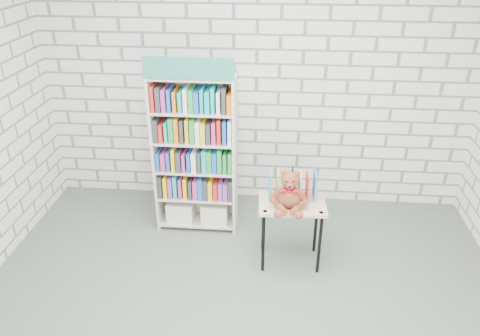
{
  "coord_description": "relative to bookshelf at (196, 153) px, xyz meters",
  "views": [
    {
      "loc": [
        0.25,
        -2.69,
        2.76
      ],
      "look_at": [
        -0.08,
        0.95,
        0.89
      ],
      "focal_mm": 35.0,
      "sensor_mm": 36.0,
      "label": 1
    }
  ],
  "objects": [
    {
      "name": "table_books",
      "position": [
        0.94,
        -0.43,
        -0.07
      ],
      "size": [
        0.42,
        0.2,
        0.24
      ],
      "color": "#2B97BE",
      "rests_on": "display_table"
    },
    {
      "name": "room_shell",
      "position": [
        0.55,
        -1.36,
        0.96
      ],
      "size": [
        4.52,
        4.02,
        2.81
      ],
      "color": "silver",
      "rests_on": "ground"
    },
    {
      "name": "ground",
      "position": [
        0.55,
        -1.36,
        -0.82
      ],
      "size": [
        4.5,
        4.5,
        0.0
      ],
      "primitive_type": "plane",
      "color": "#4F5B4D",
      "rests_on": "ground"
    },
    {
      "name": "display_table",
      "position": [
        0.94,
        -0.52,
        -0.28
      ],
      "size": [
        0.6,
        0.43,
        0.63
      ],
      "color": "tan",
      "rests_on": "ground"
    },
    {
      "name": "bookshelf",
      "position": [
        0.0,
        0.0,
        0.0
      ],
      "size": [
        0.8,
        0.31,
        1.8
      ],
      "color": "beige",
      "rests_on": "ground"
    },
    {
      "name": "teddy_bear",
      "position": [
        0.91,
        -0.62,
        -0.05
      ],
      "size": [
        0.33,
        0.3,
        0.35
      ],
      "color": "brown",
      "rests_on": "display_table"
    }
  ]
}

